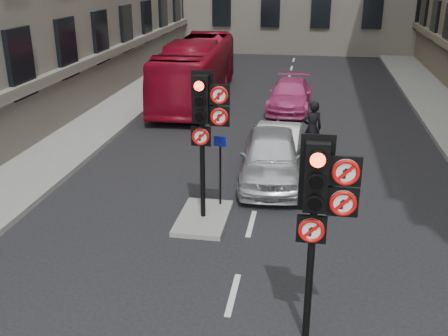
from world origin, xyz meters
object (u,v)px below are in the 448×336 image
(motorcyclist, at_px, (312,129))
(info_sign, at_px, (220,161))
(bus_red, at_px, (196,70))
(signal_far, at_px, (205,115))
(car_white, at_px, (277,148))
(signal_near, at_px, (321,199))
(car_pink, at_px, (290,95))
(car_silver, at_px, (271,156))
(motorcycle, at_px, (333,189))

(motorcyclist, relative_size, info_sign, 1.00)
(bus_red, bearing_deg, signal_far, -78.51)
(signal_far, distance_m, car_white, 4.75)
(signal_near, xyz_separation_m, car_pink, (-1.12, 15.15, -1.95))
(motorcyclist, bearing_deg, car_silver, 46.42)
(motorcycle, bearing_deg, signal_near, -94.27)
(signal_near, distance_m, signal_far, 4.77)
(motorcyclist, bearing_deg, info_sign, 45.24)
(signal_far, bearing_deg, car_silver, 64.94)
(motorcyclist, height_order, info_sign, info_sign)
(car_pink, relative_size, info_sign, 2.34)
(signal_far, xyz_separation_m, info_sign, (0.21, 0.74, -1.39))
(motorcycle, bearing_deg, car_pink, 100.27)
(signal_far, xyz_separation_m, car_pink, (1.48, 11.15, -2.07))
(signal_near, bearing_deg, car_silver, 100.38)
(car_white, distance_m, car_pink, 7.13)
(signal_far, bearing_deg, motorcyclist, 64.76)
(car_silver, relative_size, bus_red, 0.44)
(bus_red, bearing_deg, motorcyclist, -54.09)
(signal_near, xyz_separation_m, bus_red, (-5.51, 16.16, -1.20))
(signal_far, distance_m, car_silver, 3.72)
(bus_red, height_order, info_sign, bus_red)
(car_silver, distance_m, car_pink, 8.28)
(signal_near, relative_size, signal_far, 1.00)
(car_silver, xyz_separation_m, info_sign, (-1.13, -2.13, 0.57))
(signal_far, relative_size, motorcycle, 2.40)
(car_white, bearing_deg, signal_near, -80.38)
(info_sign, bearing_deg, motorcyclist, 70.66)
(signal_far, xyz_separation_m, motorcyclist, (2.47, 5.24, -1.78))
(signal_near, xyz_separation_m, car_white, (-1.17, 8.02, -1.96))
(signal_far, bearing_deg, info_sign, 73.90)
(motorcyclist, bearing_deg, signal_far, 46.64)
(car_pink, bearing_deg, motorcycle, -78.54)
(motorcycle, distance_m, info_sign, 3.09)
(car_pink, distance_m, motorcycle, 9.82)
(signal_far, xyz_separation_m, car_silver, (1.34, 2.87, -1.96))
(car_silver, relative_size, motorcyclist, 2.37)
(car_silver, relative_size, motorcycle, 2.94)
(signal_near, distance_m, car_pink, 15.32)
(car_white, relative_size, info_sign, 2.05)
(car_white, distance_m, info_sign, 3.57)
(info_sign, bearing_deg, motorcycle, 21.50)
(signal_near, height_order, car_pink, signal_near)
(car_pink, bearing_deg, motorcyclist, -78.46)
(car_silver, bearing_deg, signal_far, -118.75)
(car_white, distance_m, motorcycle, 3.05)
(signal_near, relative_size, motorcyclist, 1.93)
(motorcycle, xyz_separation_m, motorcyclist, (-0.62, 3.77, 0.48))
(bus_red, relative_size, info_sign, 5.36)
(car_silver, xyz_separation_m, motorcycle, (1.75, -1.40, -0.30))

